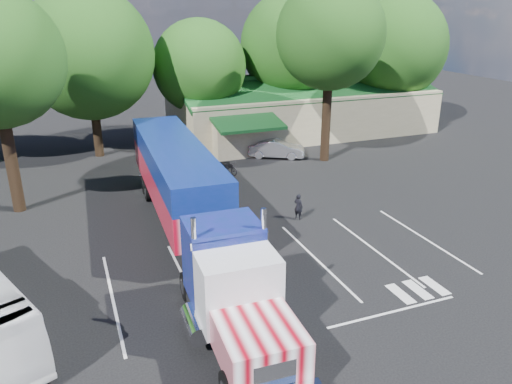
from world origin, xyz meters
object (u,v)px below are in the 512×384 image
object	(u,v)px
woman	(298,206)
bicycle	(229,167)
semi_truck	(187,194)
silver_sedan	(276,149)

from	to	relation	value
woman	bicycle	xyz separation A→B (m)	(-1.15, 9.22, -0.28)
semi_truck	silver_sedan	distance (m)	16.33
bicycle	silver_sedan	distance (m)	5.48
semi_truck	woman	xyz separation A→B (m)	(6.60, 0.78, -1.94)
woman	semi_truck	bearing A→B (deg)	65.61
semi_truck	bicycle	world-z (taller)	semi_truck
bicycle	silver_sedan	xyz separation A→B (m)	(4.87, 2.50, 0.25)
semi_truck	silver_sedan	size ratio (longest dim) A/B	5.14
woman	bicycle	world-z (taller)	woman
semi_truck	woman	world-z (taller)	semi_truck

